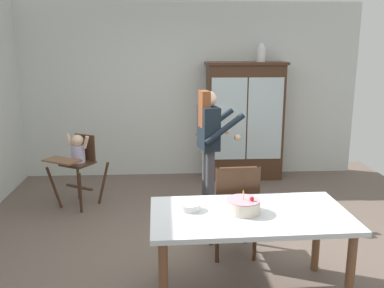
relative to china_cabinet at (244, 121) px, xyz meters
name	(u,v)px	position (x,y,z in m)	size (l,w,h in m)	color
ground_plane	(203,248)	(-0.84, -2.37, -0.91)	(6.24, 6.24, 0.00)	#66564C
wall_back	(189,91)	(-0.84, 0.26, 0.44)	(5.32, 0.06, 2.70)	silver
china_cabinet	(244,121)	(0.00, 0.00, 0.00)	(1.22, 0.48, 1.81)	#422819
ceramic_vase	(261,54)	(0.23, 0.00, 1.02)	(0.13, 0.13, 0.27)	white
high_chair_with_toddler	(78,157)	(-2.35, -1.07, -0.26)	(0.79, 0.84, 0.95)	#422819
adult_person	(209,137)	(-0.69, -1.38, 0.06)	(0.57, 0.55, 1.53)	#47474C
dining_table	(250,224)	(-0.54, -3.21, -0.26)	(1.63, 0.91, 0.74)	silver
birthday_cake	(243,206)	(-0.59, -3.19, -0.12)	(0.28, 0.28, 0.19)	beige
serving_bowl	(190,207)	(-1.02, -3.12, -0.14)	(0.18, 0.18, 0.06)	silver
dining_chair_far_side	(235,204)	(-0.55, -2.56, -0.35)	(0.46, 0.46, 0.96)	#422819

